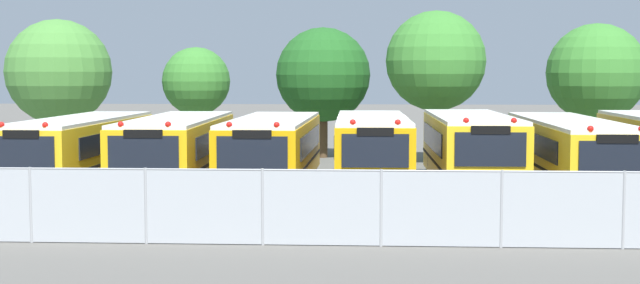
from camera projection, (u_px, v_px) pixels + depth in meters
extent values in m
plane|color=#595651|center=(372.00, 189.00, 29.77)|extent=(160.00, 160.00, 0.00)
cube|color=yellow|center=(81.00, 149.00, 30.30)|extent=(2.51, 10.09, 1.93)
cube|color=white|center=(81.00, 119.00, 30.22)|extent=(2.46, 9.89, 0.12)
cube|color=black|center=(22.00, 191.00, 25.29)|extent=(2.43, 0.19, 0.36)
cube|color=black|center=(22.00, 152.00, 25.25)|extent=(1.95, 0.08, 0.93)
cube|color=black|center=(118.00, 140.00, 30.50)|extent=(0.14, 7.85, 0.70)
cube|color=black|center=(50.00, 139.00, 30.66)|extent=(0.14, 7.85, 0.70)
cube|color=black|center=(81.00, 160.00, 30.33)|extent=(2.53, 10.19, 0.10)
sphere|color=red|center=(45.00, 125.00, 25.32)|extent=(0.18, 0.18, 0.18)
sphere|color=red|center=(1.00, 125.00, 25.40)|extent=(0.18, 0.18, 0.18)
cube|color=black|center=(21.00, 134.00, 25.20)|extent=(1.07, 0.09, 0.24)
cylinder|color=black|center=(75.00, 186.00, 26.69)|extent=(0.29, 1.00, 1.00)
cylinder|color=black|center=(8.00, 185.00, 26.83)|extent=(0.29, 1.00, 1.00)
cylinder|color=black|center=(137.00, 163.00, 33.51)|extent=(0.29, 1.00, 1.00)
cylinder|color=black|center=(84.00, 163.00, 33.65)|extent=(0.29, 1.00, 1.00)
cube|color=yellow|center=(178.00, 149.00, 29.97)|extent=(2.69, 9.85, 1.96)
cube|color=white|center=(177.00, 119.00, 29.88)|extent=(2.64, 9.65, 0.12)
cube|color=black|center=(144.00, 192.00, 25.08)|extent=(2.56, 0.21, 0.36)
cube|color=black|center=(143.00, 152.00, 25.04)|extent=(2.05, 0.10, 0.94)
cube|color=black|center=(216.00, 140.00, 30.19)|extent=(0.18, 7.64, 0.71)
cube|color=black|center=(143.00, 139.00, 30.29)|extent=(0.18, 7.64, 0.71)
cube|color=black|center=(178.00, 161.00, 30.00)|extent=(2.72, 9.94, 0.10)
sphere|color=red|center=(168.00, 124.00, 25.12)|extent=(0.18, 0.18, 0.18)
sphere|color=red|center=(121.00, 124.00, 25.17)|extent=(0.18, 0.18, 0.18)
cube|color=black|center=(143.00, 134.00, 24.99)|extent=(1.13, 0.10, 0.24)
cylinder|color=black|center=(191.00, 187.00, 26.50)|extent=(0.30, 1.01, 1.00)
cylinder|color=black|center=(119.00, 186.00, 26.59)|extent=(0.30, 1.01, 1.00)
cylinder|color=black|center=(223.00, 164.00, 33.08)|extent=(0.30, 1.01, 1.00)
cylinder|color=black|center=(165.00, 164.00, 33.16)|extent=(0.30, 1.01, 1.00)
cube|color=#EAA80C|center=(273.00, 150.00, 29.66)|extent=(2.64, 9.55, 1.96)
cube|color=white|center=(273.00, 120.00, 29.58)|extent=(2.59, 9.36, 0.12)
cube|color=black|center=(252.00, 193.00, 24.93)|extent=(2.54, 0.20, 0.36)
cube|color=black|center=(252.00, 153.00, 24.88)|extent=(2.04, 0.09, 0.94)
cube|color=black|center=(311.00, 141.00, 29.85)|extent=(0.16, 7.42, 0.70)
cube|color=black|center=(238.00, 140.00, 30.03)|extent=(0.16, 7.42, 0.70)
cube|color=black|center=(273.00, 162.00, 29.69)|extent=(2.67, 9.65, 0.10)
sphere|color=red|center=(277.00, 125.00, 24.94)|extent=(0.18, 0.18, 0.18)
sphere|color=red|center=(229.00, 125.00, 25.04)|extent=(0.18, 0.18, 0.18)
cube|color=black|center=(252.00, 134.00, 24.83)|extent=(1.12, 0.10, 0.24)
cylinder|color=black|center=(296.00, 188.00, 26.31)|extent=(0.30, 1.00, 1.00)
cylinder|color=black|center=(223.00, 187.00, 26.47)|extent=(0.30, 1.00, 1.00)
cylinder|color=black|center=(312.00, 165.00, 32.59)|extent=(0.30, 1.00, 1.00)
cylinder|color=black|center=(254.00, 165.00, 32.75)|extent=(0.30, 1.00, 1.00)
cube|color=#EAA80C|center=(372.00, 149.00, 29.64)|extent=(2.51, 9.17, 2.02)
cube|color=white|center=(372.00, 118.00, 29.56)|extent=(2.46, 8.99, 0.12)
cube|color=black|center=(375.00, 192.00, 25.09)|extent=(2.41, 0.20, 0.36)
cube|color=black|center=(375.00, 151.00, 25.05)|extent=(1.93, 0.09, 0.97)
cube|color=black|center=(407.00, 139.00, 29.87)|extent=(0.16, 7.12, 0.73)
cube|color=black|center=(337.00, 139.00, 29.96)|extent=(0.16, 7.12, 0.73)
cube|color=black|center=(372.00, 161.00, 29.68)|extent=(2.54, 9.26, 0.10)
sphere|color=red|center=(398.00, 122.00, 25.13)|extent=(0.18, 0.18, 0.18)
sphere|color=red|center=(353.00, 122.00, 25.18)|extent=(0.18, 0.18, 0.18)
cube|color=black|center=(375.00, 132.00, 24.99)|extent=(1.06, 0.10, 0.24)
cylinder|color=black|center=(408.00, 187.00, 26.52)|extent=(0.30, 1.00, 1.00)
cylinder|color=black|center=(340.00, 186.00, 26.60)|extent=(0.30, 1.00, 1.00)
cylinder|color=black|center=(398.00, 166.00, 32.43)|extent=(0.30, 1.00, 1.00)
cylinder|color=black|center=(342.00, 166.00, 32.51)|extent=(0.30, 1.00, 1.00)
cube|color=yellow|center=(470.00, 149.00, 29.69)|extent=(2.60, 9.09, 2.06)
cube|color=white|center=(471.00, 117.00, 29.60)|extent=(2.55, 8.91, 0.12)
cube|color=black|center=(490.00, 192.00, 25.17)|extent=(2.55, 0.19, 0.36)
cube|color=black|center=(490.00, 149.00, 25.13)|extent=(2.05, 0.08, 0.99)
cube|color=black|center=(506.00, 138.00, 29.90)|extent=(0.12, 7.07, 0.74)
cube|color=black|center=(432.00, 138.00, 30.02)|extent=(0.12, 7.07, 0.74)
cube|color=black|center=(470.00, 161.00, 29.72)|extent=(2.63, 9.18, 0.10)
sphere|color=red|center=(514.00, 121.00, 25.20)|extent=(0.18, 0.18, 0.18)
sphere|color=red|center=(466.00, 121.00, 25.26)|extent=(0.18, 0.18, 0.18)
cube|color=black|center=(491.00, 130.00, 25.07)|extent=(1.13, 0.09, 0.24)
cylinder|color=black|center=(519.00, 186.00, 26.59)|extent=(0.29, 1.00, 1.00)
cylinder|color=black|center=(446.00, 186.00, 26.69)|extent=(0.29, 1.00, 1.00)
cylinder|color=black|center=(491.00, 166.00, 32.43)|extent=(0.29, 1.00, 1.00)
cylinder|color=black|center=(431.00, 166.00, 32.53)|extent=(0.29, 1.00, 1.00)
cube|color=yellow|center=(570.00, 152.00, 29.28)|extent=(2.53, 11.26, 1.92)
cube|color=white|center=(570.00, 121.00, 29.20)|extent=(2.48, 11.04, 0.12)
cube|color=black|center=(616.00, 199.00, 23.68)|extent=(2.54, 0.17, 0.36)
cube|color=black|center=(617.00, 158.00, 23.64)|extent=(2.04, 0.07, 0.92)
cube|color=black|center=(606.00, 142.00, 29.48)|extent=(0.08, 8.78, 0.69)
cube|color=black|center=(530.00, 142.00, 29.63)|extent=(0.08, 8.78, 0.69)
cube|color=black|center=(569.00, 163.00, 29.31)|extent=(2.56, 11.37, 0.10)
sphere|color=red|center=(590.00, 129.00, 23.78)|extent=(0.18, 0.18, 0.18)
cube|color=black|center=(618.00, 139.00, 23.58)|extent=(1.12, 0.08, 0.24)
cylinder|color=black|center=(563.00, 193.00, 25.21)|extent=(0.28, 1.00, 1.00)
cylinder|color=black|center=(576.00, 164.00, 33.09)|extent=(0.28, 1.00, 1.00)
cylinder|color=black|center=(517.00, 164.00, 33.22)|extent=(0.28, 1.00, 1.00)
cube|color=black|center=(631.00, 140.00, 29.45)|extent=(0.14, 7.99, 0.73)
cylinder|color=black|center=(611.00, 166.00, 32.54)|extent=(0.29, 1.00, 1.00)
cylinder|color=#4C3823|center=(60.00, 133.00, 41.64)|extent=(0.28, 0.28, 2.14)
sphere|color=#478438|center=(59.00, 72.00, 41.41)|extent=(4.98, 4.98, 4.98)
sphere|color=#478438|center=(54.00, 71.00, 41.59)|extent=(3.36, 3.36, 3.36)
cylinder|color=#4C3823|center=(197.00, 131.00, 41.48)|extent=(0.33, 0.33, 2.35)
sphere|color=#387A2D|center=(196.00, 81.00, 41.29)|extent=(3.22, 3.22, 3.22)
sphere|color=#387A2D|center=(191.00, 74.00, 41.61)|extent=(2.38, 2.38, 2.38)
cylinder|color=#4C3823|center=(323.00, 134.00, 40.76)|extent=(0.43, 0.43, 2.22)
sphere|color=#1E561E|center=(323.00, 75.00, 40.54)|extent=(4.40, 4.40, 4.40)
sphere|color=#1E561E|center=(333.00, 79.00, 40.76)|extent=(3.22, 3.22, 3.22)
cylinder|color=#4C3823|center=(435.00, 131.00, 38.11)|extent=(0.36, 0.36, 2.84)
sphere|color=#387A2D|center=(436.00, 61.00, 37.86)|extent=(4.35, 4.35, 4.35)
sphere|color=#387A2D|center=(428.00, 58.00, 38.16)|extent=(2.45, 2.45, 2.45)
cylinder|color=#4C3823|center=(595.00, 135.00, 39.17)|extent=(0.38, 0.38, 2.30)
sphere|color=#387A2D|center=(596.00, 73.00, 38.94)|extent=(4.41, 4.41, 4.41)
sphere|color=#387A2D|center=(585.00, 77.00, 39.15)|extent=(3.41, 3.41, 3.41)
cylinder|color=#9EA0A3|center=(31.00, 205.00, 20.30)|extent=(0.07, 0.07, 1.77)
cylinder|color=#9EA0A3|center=(146.00, 206.00, 20.15)|extent=(0.07, 0.07, 1.77)
cylinder|color=#9EA0A3|center=(263.00, 207.00, 20.00)|extent=(0.07, 0.07, 1.77)
cylinder|color=#9EA0A3|center=(381.00, 208.00, 19.85)|extent=(0.07, 0.07, 1.77)
cylinder|color=#9EA0A3|center=(501.00, 209.00, 19.70)|extent=(0.07, 0.07, 1.77)
cylinder|color=#9EA0A3|center=(624.00, 210.00, 19.55)|extent=(0.07, 0.07, 1.77)
cube|color=#ADB2B7|center=(381.00, 208.00, 19.85)|extent=(27.13, 0.02, 1.73)
cylinder|color=#9EA0A3|center=(381.00, 171.00, 19.78)|extent=(27.13, 0.04, 0.04)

